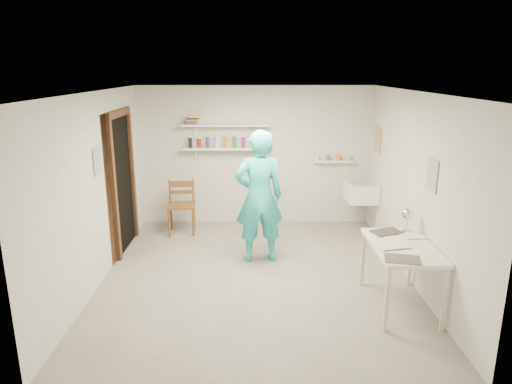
{
  "coord_description": "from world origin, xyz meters",
  "views": [
    {
      "loc": [
        -0.05,
        -5.57,
        2.67
      ],
      "look_at": [
        0.0,
        0.4,
        1.05
      ],
      "focal_mm": 32.0,
      "sensor_mm": 36.0,
      "label": 1
    }
  ],
  "objects_px": {
    "belfast_sink": "(361,192)",
    "man": "(259,197)",
    "wooden_chair": "(181,205)",
    "desk_lamp": "(408,214)",
    "work_table": "(400,276)",
    "wall_clock": "(262,171)"
  },
  "relations": [
    {
      "from": "belfast_sink",
      "to": "man",
      "type": "relative_size",
      "value": 0.32
    },
    {
      "from": "wooden_chair",
      "to": "desk_lamp",
      "type": "relative_size",
      "value": 6.76
    },
    {
      "from": "man",
      "to": "work_table",
      "type": "xyz_separation_m",
      "value": [
        1.6,
        -1.34,
        -0.56
      ]
    },
    {
      "from": "man",
      "to": "wall_clock",
      "type": "distance_m",
      "value": 0.38
    },
    {
      "from": "man",
      "to": "wall_clock",
      "type": "bearing_deg",
      "value": -109.46
    },
    {
      "from": "desk_lamp",
      "to": "belfast_sink",
      "type": "bearing_deg",
      "value": 92.16
    },
    {
      "from": "belfast_sink",
      "to": "wall_clock",
      "type": "distance_m",
      "value": 2.0
    },
    {
      "from": "belfast_sink",
      "to": "wooden_chair",
      "type": "height_order",
      "value": "wooden_chair"
    },
    {
      "from": "work_table",
      "to": "wall_clock",
      "type": "bearing_deg",
      "value": 135.1
    },
    {
      "from": "wall_clock",
      "to": "desk_lamp",
      "type": "height_order",
      "value": "wall_clock"
    },
    {
      "from": "man",
      "to": "desk_lamp",
      "type": "relative_size",
      "value": 13.29
    },
    {
      "from": "belfast_sink",
      "to": "wooden_chair",
      "type": "xyz_separation_m",
      "value": [
        -2.98,
        -0.03,
        -0.22
      ]
    },
    {
      "from": "man",
      "to": "wall_clock",
      "type": "height_order",
      "value": "man"
    },
    {
      "from": "wall_clock",
      "to": "work_table",
      "type": "xyz_separation_m",
      "value": [
        1.56,
        -1.55,
        -0.88
      ]
    },
    {
      "from": "belfast_sink",
      "to": "desk_lamp",
      "type": "height_order",
      "value": "desk_lamp"
    },
    {
      "from": "man",
      "to": "wooden_chair",
      "type": "distance_m",
      "value": 1.76
    },
    {
      "from": "wall_clock",
      "to": "wooden_chair",
      "type": "xyz_separation_m",
      "value": [
        -1.31,
        0.91,
        -0.78
      ]
    },
    {
      "from": "desk_lamp",
      "to": "wooden_chair",
      "type": "bearing_deg",
      "value": 146.63
    },
    {
      "from": "belfast_sink",
      "to": "wall_clock",
      "type": "relative_size",
      "value": 1.77
    },
    {
      "from": "wall_clock",
      "to": "wooden_chair",
      "type": "height_order",
      "value": "wall_clock"
    },
    {
      "from": "desk_lamp",
      "to": "man",
      "type": "bearing_deg",
      "value": 153.66
    },
    {
      "from": "desk_lamp",
      "to": "work_table",
      "type": "bearing_deg",
      "value": -112.42
    }
  ]
}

